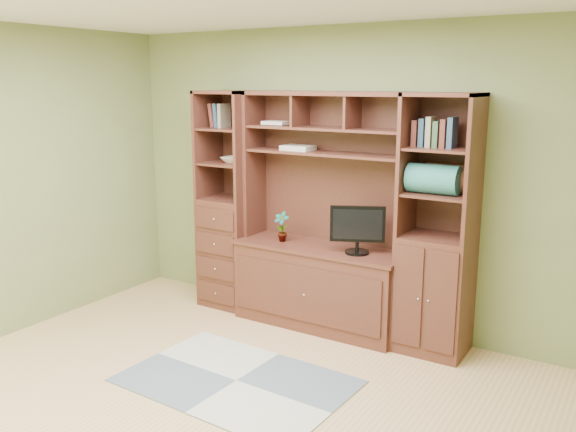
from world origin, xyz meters
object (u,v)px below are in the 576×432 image
Objects in this scene: left_tower at (229,201)px; right_tower at (437,227)px; center_hutch at (320,213)px; monitor at (358,221)px.

left_tower is 2.02m from right_tower.
left_tower is at bearing 180.00° from right_tower.
center_hutch reaches higher than monitor.
right_tower is at bearing 2.23° from center_hutch.
monitor is at bearing -3.12° from left_tower.
center_hutch and left_tower have the same top height.
monitor is at bearing -5.29° from center_hutch.
left_tower is at bearing 151.24° from monitor.
center_hutch is 1.00× the size of right_tower.
right_tower is at bearing 0.00° from left_tower.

